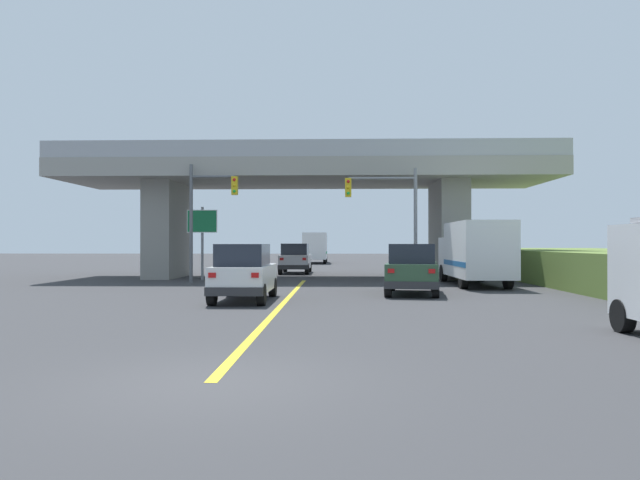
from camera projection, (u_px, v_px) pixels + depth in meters
ground at (307, 278)px, 35.24m from camera, size 160.00×160.00×0.00m
overpass_bridge at (307, 189)px, 35.27m from camera, size 28.10×8.05×7.52m
lane_divider_stripe at (284, 302)px, 20.66m from camera, size 0.20×23.87×0.01m
suv_lead at (244, 272)px, 21.07m from camera, size 1.89×4.48×2.02m
suv_crossing at (412, 269)px, 23.82m from camera, size 2.57×4.52×2.02m
box_truck at (475, 252)px, 28.75m from camera, size 2.33×7.38×3.05m
sedan_oncoming at (295, 258)px, 40.47m from camera, size 2.00×4.77×2.02m
traffic_signal_nearside at (392, 208)px, 30.35m from camera, size 3.68×0.36×5.88m
traffic_signal_farside at (206, 208)px, 31.04m from camera, size 2.53×0.36×6.16m
highway_sign at (202, 227)px, 32.78m from camera, size 1.68×0.17×4.04m
semi_truck_distant at (315, 247)px, 60.77m from camera, size 2.33×7.59×3.07m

